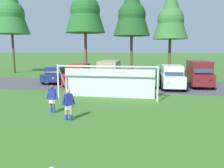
# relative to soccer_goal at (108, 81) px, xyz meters

# --- Properties ---
(ground_plane) EXTENTS (400.00, 400.00, 0.00)m
(ground_plane) POSITION_rel_soccer_goal_xyz_m (0.06, -1.61, -1.29)
(ground_plane) COLOR #3D7028
(parking_lot_strip) EXTENTS (52.00, 8.40, 0.01)m
(parking_lot_strip) POSITION_rel_soccer_goal_xyz_m (0.06, 6.33, -1.29)
(parking_lot_strip) COLOR #4C4C51
(parking_lot_strip) RESTS_ON ground
(soccer_goal) EXTENTS (7.44, 1.96, 2.57)m
(soccer_goal) POSITION_rel_soccer_goal_xyz_m (0.00, 0.00, 0.00)
(soccer_goal) COLOR white
(soccer_goal) RESTS_ON ground
(player_midfield_center) EXTENTS (0.75, 0.29, 1.64)m
(player_midfield_center) POSITION_rel_soccer_goal_xyz_m (-2.39, -4.74, -0.47)
(player_midfield_center) COLOR brown
(player_midfield_center) RESTS_ON ground
(player_defender_far) EXTENTS (0.65, 0.51, 1.64)m
(player_defender_far) POSITION_rel_soccer_goal_xyz_m (-0.95, -5.97, -0.47)
(player_defender_far) COLOR tan
(player_defender_far) RESTS_ON ground
(parked_car_slot_far_left) EXTENTS (2.28, 4.32, 1.72)m
(parked_car_slot_far_left) POSITION_rel_soccer_goal_xyz_m (-7.27, 7.04, -0.42)
(parked_car_slot_far_left) COLOR navy
(parked_car_slot_far_left) RESTS_ON ground
(parked_car_slot_left) EXTENTS (2.19, 4.63, 2.16)m
(parked_car_slot_left) POSITION_rel_soccer_goal_xyz_m (-4.22, 5.75, -0.18)
(parked_car_slot_left) COLOR red
(parked_car_slot_left) RESTS_ON ground
(parked_car_slot_center_left) EXTENTS (2.30, 4.85, 2.52)m
(parked_car_slot_center_left) POSITION_rel_soccer_goal_xyz_m (-1.02, 5.92, 0.05)
(parked_car_slot_center_left) COLOR tan
(parked_car_slot_center_left) RESTS_ON ground
(parked_car_slot_center) EXTENTS (2.16, 4.27, 1.72)m
(parked_car_slot_center) POSITION_rel_soccer_goal_xyz_m (3.10, 6.27, -0.42)
(parked_car_slot_center) COLOR #194C2D
(parked_car_slot_center) RESTS_ON ground
(parked_car_slot_center_right) EXTENTS (2.28, 4.67, 2.16)m
(parked_car_slot_center_right) POSITION_rel_soccer_goal_xyz_m (5.06, 5.33, -0.18)
(parked_car_slot_center_right) COLOR silver
(parked_car_slot_center_right) RESTS_ON ground
(parked_car_slot_right) EXTENTS (2.29, 4.85, 2.52)m
(parked_car_slot_right) POSITION_rel_soccer_goal_xyz_m (7.73, 7.02, 0.05)
(parked_car_slot_right) COLOR maroon
(parked_car_slot_right) RESTS_ON ground
(tree_left_edge) EXTENTS (5.34, 5.34, 14.24)m
(tree_left_edge) POSITION_rel_soccer_goal_xyz_m (-17.96, 16.19, 8.51)
(tree_left_edge) COLOR brown
(tree_left_edge) RESTS_ON ground
(tree_mid_left) EXTENTS (5.22, 5.22, 13.93)m
(tree_mid_left) POSITION_rel_soccer_goal_xyz_m (-5.70, 13.67, 8.30)
(tree_mid_left) COLOR brown
(tree_mid_left) RESTS_ON ground
(tree_center_back) EXTENTS (4.85, 4.85, 12.94)m
(tree_center_back) POSITION_rel_soccer_goal_xyz_m (0.34, 14.61, 7.62)
(tree_center_back) COLOR brown
(tree_center_back) RESTS_ON ground
(tree_mid_right) EXTENTS (4.44, 4.44, 11.83)m
(tree_mid_right) POSITION_rel_soccer_goal_xyz_m (5.32, 14.42, 6.84)
(tree_mid_right) COLOR brown
(tree_mid_right) RESTS_ON ground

